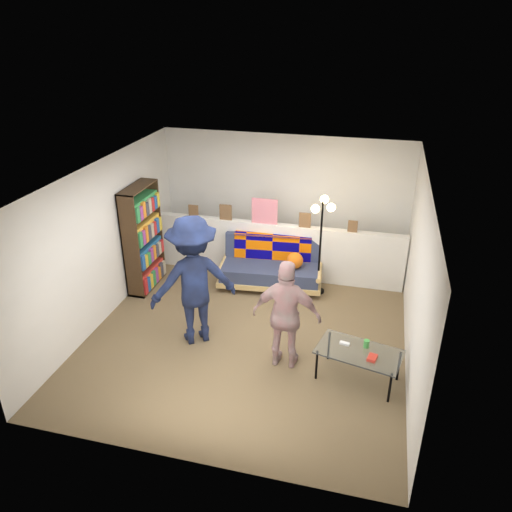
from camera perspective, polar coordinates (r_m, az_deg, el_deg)
The scene contains 10 objects.
ground at distance 7.54m, azimuth -0.76°, elevation -8.49°, with size 5.00×5.00×0.00m, color brown.
room_shell at distance 7.16m, azimuth 0.14°, elevation 4.71°, with size 4.60×5.05×2.45m.
half_wall_ledge at distance 8.82m, azimuth 2.25°, elevation 0.66°, with size 4.45×0.15×1.00m, color silver.
ledge_decor at distance 8.58m, azimuth 0.81°, elevation 4.85°, with size 2.97×0.02×0.45m.
futon_sofa at distance 8.59m, azimuth 1.83°, elevation -1.18°, with size 1.82×1.00×0.75m.
bookshelf at distance 8.56m, azimuth -12.78°, elevation 1.66°, with size 0.30×0.90×1.79m.
coffee_table at distance 6.54m, azimuth 11.75°, elevation -10.82°, with size 1.15×0.80×0.54m.
floor_lamp at distance 8.08m, azimuth 7.56°, elevation 3.41°, with size 0.39×0.31×1.69m.
person_left at distance 6.95m, azimuth -7.17°, elevation -2.82°, with size 1.22×0.70×1.89m, color black.
person_right at distance 6.48m, azimuth 3.52°, elevation -6.79°, with size 0.90×0.37×1.53m, color pink.
Camera 1 is at (1.63, -6.00, 4.27)m, focal length 35.00 mm.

